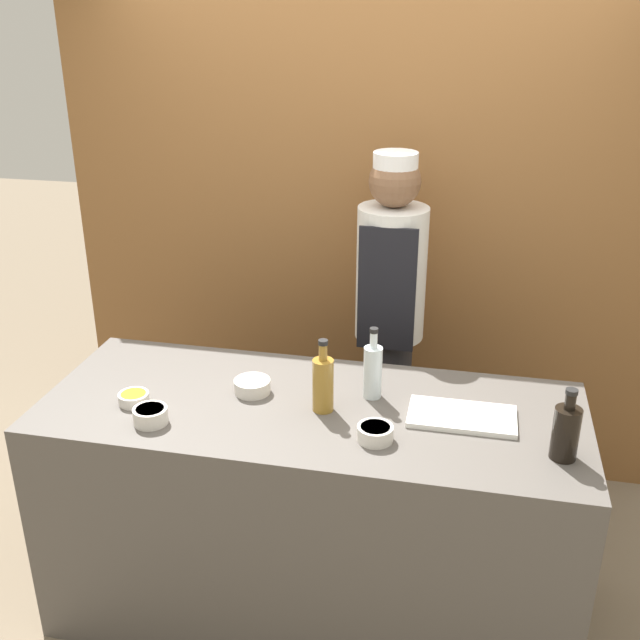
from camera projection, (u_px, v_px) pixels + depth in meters
The scene contains 12 objects.
ground_plane at pixel (312, 603), 3.17m from camera, with size 14.00×14.00×0.00m, color #756651.
cabinet_wall at pixel (366, 243), 3.84m from camera, with size 3.08×0.18×2.40m.
counter at pixel (311, 510), 2.98m from camera, with size 2.03×0.81×0.96m.
sauce_bowl_white at pixel (252, 385), 2.87m from camera, with size 0.14×0.14×0.05m.
sauce_bowl_purple at pixel (150, 415), 2.66m from camera, with size 0.12×0.12×0.06m.
sauce_bowl_orange at pixel (134, 398), 2.80m from camera, with size 0.11×0.11×0.04m.
sauce_bowl_green at pixel (375, 432), 2.56m from camera, with size 0.13×0.13×0.05m.
cutting_board at pixel (462, 416), 2.70m from camera, with size 0.39×0.21×0.02m.
bottle_vinegar at pixel (323, 383), 2.72m from camera, with size 0.08×0.08×0.28m.
bottle_clear at pixel (373, 370), 2.81m from camera, with size 0.07×0.07×0.28m.
bottle_soy at pixel (566, 431), 2.44m from camera, with size 0.09×0.09×0.25m.
chef_center at pixel (389, 319), 3.49m from camera, with size 0.32×0.32×1.75m.
Camera 1 is at (0.55, -2.37, 2.35)m, focal length 42.00 mm.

